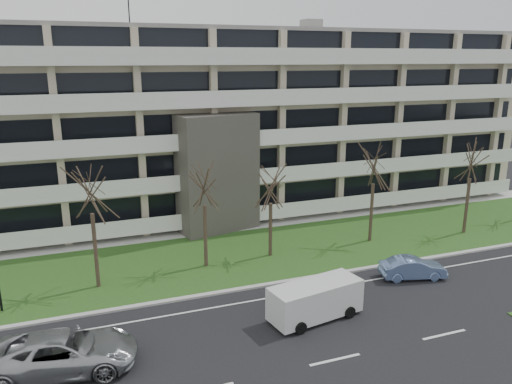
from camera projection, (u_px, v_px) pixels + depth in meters
name	position (u px, v px, depth m)	size (l,w,h in m)	color
ground	(335.00, 360.00, 22.18)	(160.00, 160.00, 0.00)	black
grass_verge	(241.00, 255.00, 33.94)	(90.00, 10.00, 0.06)	#24521B
curb	(269.00, 284.00, 29.41)	(90.00, 0.35, 0.12)	#B2B2AD
sidewalk	(219.00, 229.00, 38.92)	(90.00, 2.00, 0.08)	#B2B2AD
lane_edge_line	(278.00, 296.00, 28.06)	(90.00, 0.12, 0.01)	white
apartment_building	(195.00, 122.00, 43.11)	(60.50, 15.10, 18.75)	beige
silver_pickup	(64.00, 352.00, 21.25)	(2.83, 6.15, 1.71)	#AAADB1
blue_sedan	(413.00, 268.00, 30.25)	(1.37, 3.94, 1.30)	#7692CD
white_van	(316.00, 297.00, 25.51)	(5.15, 2.65, 1.90)	white
tree_2	(89.00, 183.00, 27.55)	(4.04, 4.04, 8.07)	#382B21
tree_3	(204.00, 180.00, 30.59)	(3.67, 3.67, 7.34)	#382B21
tree_4	(271.00, 182.00, 32.46)	(3.32, 3.32, 6.64)	#382B21
tree_5	(375.00, 161.00, 34.96)	(3.86, 3.86, 7.73)	#382B21
tree_6	(472.00, 156.00, 36.63)	(3.85, 3.85, 7.69)	#382B21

